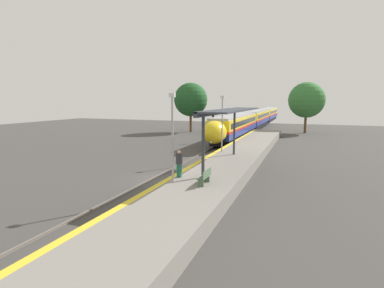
# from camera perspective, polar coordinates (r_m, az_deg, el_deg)

# --- Properties ---
(ground_plane) EXTENTS (120.00, 120.00, 0.00)m
(ground_plane) POSITION_cam_1_polar(r_m,az_deg,el_deg) (22.56, -5.64, -6.83)
(ground_plane) COLOR #423F3D
(rail_left) EXTENTS (0.08, 90.00, 0.15)m
(rail_left) POSITION_cam_1_polar(r_m,az_deg,el_deg) (22.86, -7.27, -6.46)
(rail_left) COLOR slate
(rail_left) RESTS_ON ground_plane
(rail_right) EXTENTS (0.08, 90.00, 0.15)m
(rail_right) POSITION_cam_1_polar(r_m,az_deg,el_deg) (22.24, -3.97, -6.83)
(rail_right) COLOR slate
(rail_right) RESTS_ON ground_plane
(train) EXTENTS (2.92, 65.78, 3.73)m
(train) POSITION_cam_1_polar(r_m,az_deg,el_deg) (64.96, 12.14, 4.84)
(train) COLOR black
(train) RESTS_ON ground_plane
(platform_right) EXTENTS (4.40, 64.00, 0.97)m
(platform_right) POSITION_cam_1_polar(r_m,az_deg,el_deg) (21.06, 3.83, -6.56)
(platform_right) COLOR gray
(platform_right) RESTS_ON ground_plane
(platform_bench) EXTENTS (0.44, 1.48, 0.89)m
(platform_bench) POSITION_cam_1_polar(r_m,az_deg,el_deg) (17.77, 2.52, -6.21)
(platform_bench) COLOR #4C6B4C
(platform_bench) RESTS_ON platform_right
(person_waiting) EXTENTS (0.36, 0.23, 1.76)m
(person_waiting) POSITION_cam_1_polar(r_m,az_deg,el_deg) (19.27, -2.46, -3.67)
(person_waiting) COLOR #1E604C
(person_waiting) RESTS_ON platform_right
(railway_signal) EXTENTS (0.28, 0.28, 3.94)m
(railway_signal) POSITION_cam_1_polar(r_m,az_deg,el_deg) (42.37, 4.01, 3.64)
(railway_signal) COLOR #59595E
(railway_signal) RESTS_ON ground_plane
(lamppost_near) EXTENTS (0.36, 0.20, 5.35)m
(lamppost_near) POSITION_cam_1_polar(r_m,az_deg,el_deg) (17.97, -3.74, 2.36)
(lamppost_near) COLOR #9E9EA3
(lamppost_near) RESTS_ON platform_right
(lamppost_mid) EXTENTS (0.36, 0.20, 5.35)m
(lamppost_mid) POSITION_cam_1_polar(r_m,az_deg,el_deg) (28.73, 5.77, 4.57)
(lamppost_mid) COLOR #9E9EA3
(lamppost_mid) RESTS_ON platform_right
(station_canopy) EXTENTS (2.02, 11.85, 4.27)m
(station_canopy) POSITION_cam_1_polar(r_m,az_deg,el_deg) (22.89, 7.09, 5.91)
(station_canopy) COLOR #333842
(station_canopy) RESTS_ON platform_right
(background_tree_left) EXTENTS (6.18, 6.18, 9.09)m
(background_tree_left) POSITION_cam_1_polar(r_m,az_deg,el_deg) (55.79, -0.26, 8.44)
(background_tree_left) COLOR brown
(background_tree_left) RESTS_ON ground_plane
(background_tree_right) EXTENTS (6.32, 6.32, 9.09)m
(background_tree_right) POSITION_cam_1_polar(r_m,az_deg,el_deg) (57.51, 20.98, 7.82)
(background_tree_right) COLOR brown
(background_tree_right) RESTS_ON ground_plane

